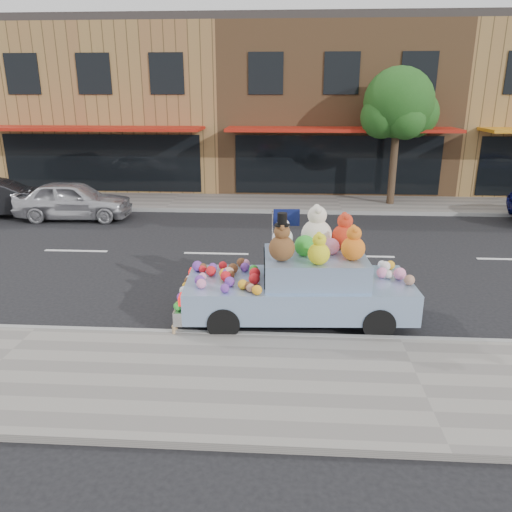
{
  "coord_description": "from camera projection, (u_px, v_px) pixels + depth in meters",
  "views": [
    {
      "loc": [
        -2.06,
        -13.12,
        4.27
      ],
      "look_at": [
        -2.64,
        -3.94,
        1.25
      ],
      "focal_mm": 35.0,
      "sensor_mm": 36.0,
      "label": 1
    }
  ],
  "objects": [
    {
      "name": "storefront_left",
      "position": [
        127.0,
        106.0,
        24.46
      ],
      "size": [
        10.0,
        9.8,
        7.3
      ],
      "color": "olive",
      "rests_on": "ground"
    },
    {
      "name": "far_sidewalk",
      "position": [
        339.0,
        204.0,
        19.79
      ],
      "size": [
        60.0,
        3.0,
        0.12
      ],
      "primitive_type": "cube",
      "color": "gray",
      "rests_on": "ground"
    },
    {
      "name": "storefront_mid",
      "position": [
        332.0,
        106.0,
        23.86
      ],
      "size": [
        10.0,
        9.8,
        7.3
      ],
      "color": "brown",
      "rests_on": "ground"
    },
    {
      "name": "art_car",
      "position": [
        301.0,
        282.0,
        9.61
      ],
      "size": [
        4.57,
        1.98,
        2.24
      ],
      "rotation": [
        0.0,
        0.0,
        0.05
      ],
      "color": "black",
      "rests_on": "ground"
    },
    {
      "name": "far_kerb",
      "position": [
        343.0,
        213.0,
        18.37
      ],
      "size": [
        60.0,
        0.12,
        0.13
      ],
      "primitive_type": "cube",
      "color": "gray",
      "rests_on": "ground"
    },
    {
      "name": "near_sidewalk",
      "position": [
        421.0,
        388.0,
        7.46
      ],
      "size": [
        60.0,
        3.0,
        0.12
      ],
      "primitive_type": "cube",
      "color": "gray",
      "rests_on": "ground"
    },
    {
      "name": "ground",
      "position": [
        361.0,
        257.0,
        13.65
      ],
      "size": [
        120.0,
        120.0,
        0.0
      ],
      "primitive_type": "plane",
      "color": "black",
      "rests_on": "ground"
    },
    {
      "name": "near_kerb",
      "position": [
        400.0,
        340.0,
        8.88
      ],
      "size": [
        60.0,
        0.12,
        0.13
      ],
      "primitive_type": "cube",
      "color": "gray",
      "rests_on": "ground"
    },
    {
      "name": "street_tree",
      "position": [
        398.0,
        109.0,
        18.59
      ],
      "size": [
        3.0,
        2.7,
        5.22
      ],
      "color": "#38281C",
      "rests_on": "ground"
    },
    {
      "name": "car_silver",
      "position": [
        74.0,
        200.0,
        17.49
      ],
      "size": [
        4.06,
        1.79,
        1.36
      ],
      "primitive_type": "imported",
      "rotation": [
        0.0,
        0.0,
        1.62
      ],
      "color": "silver",
      "rests_on": "ground"
    }
  ]
}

